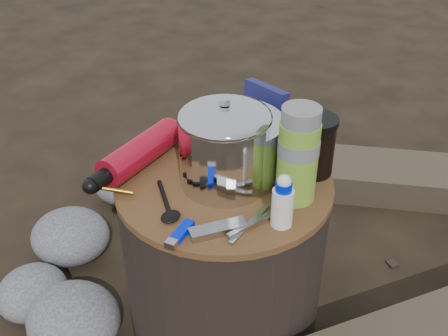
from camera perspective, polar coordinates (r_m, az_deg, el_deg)
The scene contains 15 objects.
ground at distance 1.51m, azimuth 0.00°, elevation -15.33°, with size 60.00×60.00×0.00m, color black.
stump at distance 1.36m, azimuth 0.00°, elevation -9.11°, with size 0.48×0.48×0.45m, color black.
rock_ring at distance 1.70m, azimuth -7.95°, elevation -4.59°, with size 0.47×1.03×0.20m, color #5A5A5F, non-canonical shape.
foil_windscreen at distance 1.21m, azimuth 0.95°, elevation 2.20°, with size 0.22×0.22×0.14m, color silver.
camping_pot at distance 1.16m, azimuth 0.06°, elevation 2.46°, with size 0.19×0.19×0.19m, color silver.
fuel_bottle at distance 1.27m, azimuth -8.85°, elevation 1.65°, with size 0.07×0.29×0.07m, color #AB0F24, non-canonical shape.
thermos at distance 1.12m, azimuth 7.75°, elevation 1.34°, with size 0.08×0.08×0.21m, color #75A42F.
travel_mug at distance 1.23m, azimuth 9.45°, elevation 2.30°, with size 0.09×0.09×0.14m, color black.
stuff_sack at distance 1.35m, azimuth -0.61°, elevation 5.10°, with size 0.16×0.13×0.11m, color gold.
food_pouch at distance 1.32m, azimuth 4.10°, elevation 5.45°, with size 0.12×0.03×0.15m, color #171851.
lighter at distance 1.07m, azimuth -4.42°, elevation -6.61°, with size 0.02×0.08×0.02m, color #0018DB.
multitool at distance 1.07m, azimuth -0.64°, elevation -6.46°, with size 0.03×0.11×0.02m, color #A7A7AC.
pot_grabber at distance 1.09m, azimuth 2.69°, elevation -5.74°, with size 0.04×0.14×0.01m, color #A7A7AC, non-canonical shape.
spork at distance 1.16m, azimuth -6.25°, elevation -3.09°, with size 0.03×0.14×0.01m, color black, non-canonical shape.
squeeze_bottle at distance 1.07m, azimuth 6.15°, elevation -3.68°, with size 0.04×0.04×0.10m, color white.
Camera 1 is at (0.52, -0.85, 1.14)m, focal length 43.65 mm.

